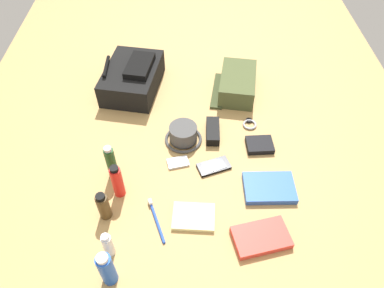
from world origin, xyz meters
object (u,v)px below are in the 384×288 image
at_px(shampoo_bottle, 111,162).
at_px(notepad, 193,217).
at_px(paperback_novel, 261,238).
at_px(cell_phone, 214,166).
at_px(wallet, 260,145).
at_px(deodorant_spray, 107,269).
at_px(wristwatch, 250,124).
at_px(toiletry_pouch, 237,84).
at_px(sunscreen_spray, 117,181).
at_px(sunglasses_case, 213,131).
at_px(toothbrush, 156,218).
at_px(backpack, 133,77).
at_px(media_player, 178,163).
at_px(cologne_bottle, 103,206).
at_px(toothpaste_tube, 108,245).
at_px(bucket_hat, 183,135).
at_px(travel_guidebook, 269,188).

bearing_deg(shampoo_bottle, notepad, -122.89).
bearing_deg(shampoo_bottle, paperback_novel, -117.90).
relative_size(cell_phone, wallet, 1.29).
bearing_deg(shampoo_bottle, deodorant_spray, -174.42).
bearing_deg(wristwatch, paperback_novel, 176.88).
xyz_separation_m(toiletry_pouch, sunscreen_spray, (-0.58, 0.50, 0.03)).
distance_m(toiletry_pouch, notepad, 0.73).
bearing_deg(sunglasses_case, toiletry_pouch, -22.16).
xyz_separation_m(toothbrush, notepad, (0.00, -0.13, 0.00)).
relative_size(wristwatch, wallet, 0.65).
height_order(paperback_novel, toothbrush, paperback_novel).
bearing_deg(wallet, paperback_novel, 170.20).
bearing_deg(backpack, cell_phone, -144.16).
bearing_deg(deodorant_spray, media_player, -24.39).
distance_m(deodorant_spray, shampoo_bottle, 0.41).
height_order(toiletry_pouch, cell_phone, toiletry_pouch).
xyz_separation_m(cologne_bottle, media_player, (0.23, -0.26, -0.05)).
distance_m(toothpaste_tube, cell_phone, 0.51).
bearing_deg(backpack, toiletry_pouch, -94.37).
distance_m(wristwatch, sunglasses_case, 0.18).
bearing_deg(shampoo_bottle, toothbrush, -139.07).
xyz_separation_m(toothpaste_tube, wristwatch, (0.59, -0.54, -0.05)).
height_order(deodorant_spray, cologne_bottle, deodorant_spray).
bearing_deg(cell_phone, cologne_bottle, 117.80).
distance_m(wallet, notepad, 0.44).
xyz_separation_m(backpack, cell_phone, (-0.50, -0.36, -0.06)).
bearing_deg(bucket_hat, toiletry_pouch, -39.16).
xyz_separation_m(deodorant_spray, wristwatch, (0.68, -0.53, -0.07)).
relative_size(sunscreen_spray, wristwatch, 2.20).
bearing_deg(media_player, travel_guidebook, -111.16).
relative_size(toiletry_pouch, wallet, 2.65).
bearing_deg(paperback_novel, wallet, -7.49).
distance_m(shampoo_bottle, travel_guidebook, 0.61).
bearing_deg(backpack, sunscreen_spray, -179.81).
distance_m(bucket_hat, sunglasses_case, 0.13).
bearing_deg(cologne_bottle, deodorant_spray, -168.64).
relative_size(backpack, paperback_novel, 1.81).
xyz_separation_m(paperback_novel, toothbrush, (0.09, 0.36, -0.01)).
bearing_deg(toothpaste_tube, notepad, -65.84).
bearing_deg(bucket_hat, backpack, 34.33).
height_order(backpack, sunscreen_spray, sunscreen_spray).
distance_m(sunscreen_spray, sunglasses_case, 0.47).
distance_m(cell_phone, wristwatch, 0.29).
bearing_deg(deodorant_spray, toothbrush, -32.04).
height_order(bucket_hat, toothbrush, bucket_hat).
xyz_separation_m(cell_phone, media_player, (0.02, 0.14, -0.00)).
height_order(toothpaste_tube, media_player, toothpaste_tube).
relative_size(backpack, shampoo_bottle, 2.34).
xyz_separation_m(backpack, shampoo_bottle, (-0.53, 0.03, 0.02)).
height_order(media_player, wallet, wallet).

